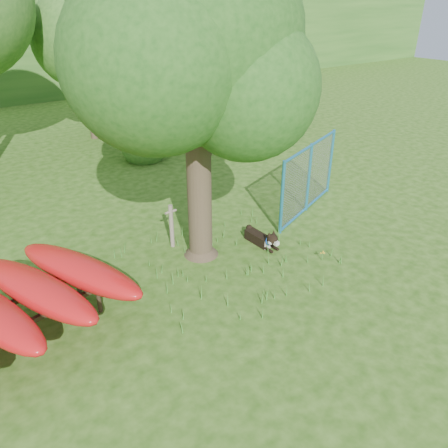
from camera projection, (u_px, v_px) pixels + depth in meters
ground at (248, 287)px, 9.62m from camera, size 80.00×80.00×0.00m
oak_tree at (193, 50)px, 8.65m from camera, size 5.65×4.93×7.12m
wooden_post at (171, 225)px, 10.91m from camera, size 0.32×0.11×1.16m
kayak_rack at (13, 301)px, 7.77m from camera, size 4.39×3.92×1.15m
husky_dog at (263, 239)px, 11.14m from camera, size 0.33×1.23×0.55m
fence_section at (309, 178)px, 12.61m from camera, size 3.31×1.34×3.42m
wildflower_clump at (323, 253)px, 10.51m from camera, size 0.11×0.10×0.24m
bg_tree_c at (82, 40)px, 17.84m from camera, size 4.00×4.00×6.12m
bg_tree_d at (179, 13)px, 17.76m from camera, size 4.80×4.80×7.50m
bg_tree_e at (201, 7)px, 21.41m from camera, size 4.60×4.60×7.55m
shrub_right at (251, 146)px, 18.74m from camera, size 1.80×1.80×1.80m
shrub_mid at (145, 160)px, 17.13m from camera, size 1.80×1.80×1.80m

